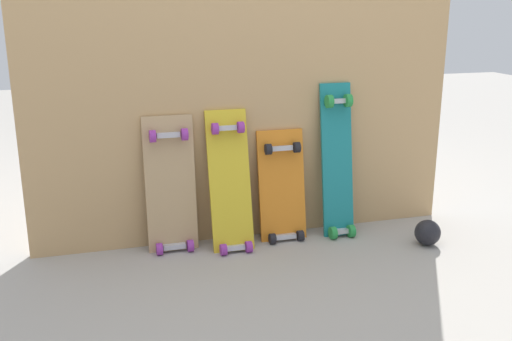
# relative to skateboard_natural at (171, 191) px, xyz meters

# --- Properties ---
(ground_plane) EXTENTS (12.00, 12.00, 0.00)m
(ground_plane) POSITION_rel_skateboard_natural_xyz_m (0.40, 0.00, -0.29)
(ground_plane) COLOR #9E9991
(plywood_wall_panel) EXTENTS (2.14, 0.04, 1.48)m
(plywood_wall_panel) POSITION_rel_skateboard_natural_xyz_m (0.40, 0.07, 0.45)
(plywood_wall_panel) COLOR tan
(plywood_wall_panel) RESTS_ON ground
(skateboard_natural) EXTENTS (0.24, 0.15, 0.72)m
(skateboard_natural) POSITION_rel_skateboard_natural_xyz_m (0.00, 0.00, 0.00)
(skateboard_natural) COLOR tan
(skateboard_natural) RESTS_ON ground
(skateboard_yellow) EXTENTS (0.20, 0.24, 0.74)m
(skateboard_yellow) POSITION_rel_skateboard_natural_xyz_m (0.28, -0.05, 0.01)
(skateboard_yellow) COLOR gold
(skateboard_yellow) RESTS_ON ground
(skateboard_orange) EXTENTS (0.24, 0.17, 0.62)m
(skateboard_orange) POSITION_rel_skateboard_natural_xyz_m (0.56, -0.01, -0.05)
(skateboard_orange) COLOR orange
(skateboard_orange) RESTS_ON ground
(skateboard_teal) EXTENTS (0.16, 0.20, 0.84)m
(skateboard_teal) POSITION_rel_skateboard_natural_xyz_m (0.85, -0.03, 0.06)
(skateboard_teal) COLOR #197A7F
(skateboard_teal) RESTS_ON ground
(rubber_ball) EXTENTS (0.13, 0.13, 0.13)m
(rubber_ball) POSITION_rel_skateboard_natural_xyz_m (1.22, -0.31, -0.23)
(rubber_ball) COLOR black
(rubber_ball) RESTS_ON ground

